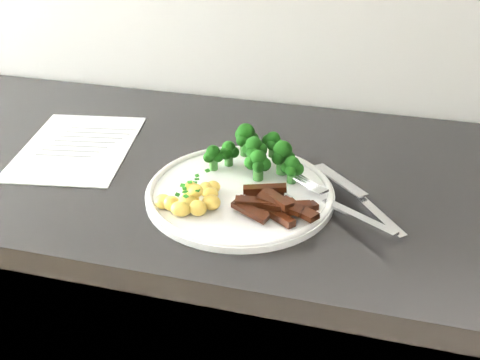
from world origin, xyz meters
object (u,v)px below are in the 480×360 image
Objects in this scene: potatoes at (191,199)px; counter at (204,349)px; broccoli at (259,152)px; knife at (368,207)px; plate at (240,192)px; recipe_paper at (77,147)px; beef_strips at (275,204)px; fork at (344,207)px.

counter is at bearing 106.04° from potatoes.
broccoli is 1.72× the size of potatoes.
plate is at bearing -177.93° from knife.
plate is 0.09m from potatoes.
potatoes reaches higher than plate.
plate is at bearing -14.58° from recipe_paper.
beef_strips is (0.12, 0.02, -0.00)m from potatoes.
broccoli is 0.94× the size of knife.
counter is 13.38× the size of knife.
plate is (0.10, -0.08, 0.46)m from counter.
plate is 3.04× the size of potatoes.
plate is at bearing 173.37° from fork.
potatoes reaches higher than fork.
fork is at bearing 13.37° from beef_strips.
counter is 0.55m from knife.
beef_strips reaches higher than knife.
beef_strips is (0.06, -0.04, 0.01)m from plate.
knife is at bearing -8.49° from recipe_paper.
fork is (0.16, -0.02, 0.01)m from plate.
potatoes is at bearing -28.50° from recipe_paper.
potatoes reaches higher than beef_strips.
recipe_paper is 3.10× the size of potatoes.
broccoli is (0.34, -0.02, 0.04)m from recipe_paper.
plate is 2.27× the size of beef_strips.
broccoli is (0.01, 0.07, 0.04)m from plate.
broccoli reaches higher than fork.
broccoli is 0.99× the size of fork.
potatoes is at bearing -119.12° from broccoli.
recipe_paper is 0.31m from potatoes.
knife is at bearing -18.53° from broccoli.
fork is 0.95× the size of knife.
broccoli is at bearing 114.64° from beef_strips.
counter is 0.51m from recipe_paper.
knife is (0.53, -0.08, 0.01)m from recipe_paper.
fork is (0.15, -0.09, -0.03)m from broccoli.
broccoli is 0.12m from beef_strips.
plate is 0.16m from fork.
potatoes is 0.27m from knife.
recipe_paper is 0.35m from broccoli.
beef_strips reaches higher than counter.
fork is (0.49, -0.10, 0.02)m from recipe_paper.
broccoli is 0.15m from potatoes.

